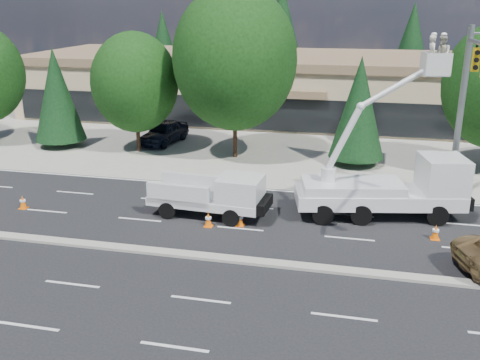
# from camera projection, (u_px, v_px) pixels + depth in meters

# --- Properties ---
(ground) EXTENTS (140.00, 140.00, 0.00)m
(ground) POSITION_uv_depth(u_px,v_px,m) (223.00, 259.00, 21.88)
(ground) COLOR black
(ground) RESTS_ON ground
(concrete_apron) EXTENTS (140.00, 22.00, 0.01)m
(concrete_apron) POSITION_uv_depth(u_px,v_px,m) (289.00, 141.00, 40.39)
(concrete_apron) COLOR gray
(concrete_apron) RESTS_ON ground
(road_median) EXTENTS (120.00, 0.55, 0.12)m
(road_median) POSITION_uv_depth(u_px,v_px,m) (223.00, 258.00, 21.86)
(road_median) COLOR gray
(road_median) RESTS_ON ground
(strip_mall) EXTENTS (50.40, 15.40, 5.50)m
(strip_mall) POSITION_uv_depth(u_px,v_px,m) (304.00, 85.00, 48.72)
(strip_mall) COLOR tan
(strip_mall) RESTS_ON ground
(tree_front_b) EXTENTS (3.57, 3.57, 7.04)m
(tree_front_b) POSITION_uv_depth(u_px,v_px,m) (57.00, 95.00, 37.89)
(tree_front_b) COLOR #332114
(tree_front_b) RESTS_ON ground
(tree_front_c) EXTENTS (5.93, 5.93, 8.23)m
(tree_front_c) POSITION_uv_depth(u_px,v_px,m) (135.00, 82.00, 36.32)
(tree_front_c) COLOR #332114
(tree_front_c) RESTS_ON ground
(tree_front_d) EXTENTS (8.07, 8.07, 11.19)m
(tree_front_d) POSITION_uv_depth(u_px,v_px,m) (235.00, 59.00, 34.31)
(tree_front_d) COLOR #332114
(tree_front_d) RESTS_ON ground
(tree_front_e) EXTENTS (3.51, 3.51, 6.93)m
(tree_front_e) POSITION_uv_depth(u_px,v_px,m) (359.00, 108.00, 33.55)
(tree_front_e) COLOR #332114
(tree_front_e) RESTS_ON ground
(tree_back_a) EXTENTS (4.62, 4.62, 9.10)m
(tree_back_a) POSITION_uv_depth(u_px,v_px,m) (163.00, 48.00, 62.94)
(tree_back_a) COLOR #332114
(tree_back_a) RESTS_ON ground
(tree_back_b) EXTENTS (6.16, 6.16, 12.13)m
(tree_back_b) POSITION_uv_depth(u_px,v_px,m) (281.00, 35.00, 59.52)
(tree_back_b) COLOR #332114
(tree_back_b) RESTS_ON ground
(tree_back_c) EXTENTS (5.11, 5.11, 10.08)m
(tree_back_c) POSITION_uv_depth(u_px,v_px,m) (411.00, 47.00, 56.96)
(tree_back_c) COLOR #332114
(tree_back_c) RESTS_ON ground
(signal_mast) EXTENTS (2.76, 10.16, 9.00)m
(signal_mast) POSITION_uv_depth(u_px,v_px,m) (473.00, 93.00, 24.40)
(signal_mast) COLOR gray
(signal_mast) RESTS_ON ground
(utility_pickup) EXTENTS (5.68, 2.49, 2.13)m
(utility_pickup) POSITION_uv_depth(u_px,v_px,m) (214.00, 199.00, 26.06)
(utility_pickup) COLOR silver
(utility_pickup) RESTS_ON ground
(bucket_truck) EXTENTS (8.28, 3.96, 8.75)m
(bucket_truck) POSITION_uv_depth(u_px,v_px,m) (394.00, 180.00, 25.73)
(bucket_truck) COLOR silver
(bucket_truck) RESTS_ON ground
(traffic_cone_a) EXTENTS (0.40, 0.40, 0.70)m
(traffic_cone_a) POSITION_uv_depth(u_px,v_px,m) (23.00, 202.00, 27.20)
(traffic_cone_a) COLOR #FF6608
(traffic_cone_a) RESTS_ON ground
(traffic_cone_b) EXTENTS (0.40, 0.40, 0.70)m
(traffic_cone_b) POSITION_uv_depth(u_px,v_px,m) (208.00, 220.00, 25.01)
(traffic_cone_b) COLOR #FF6608
(traffic_cone_b) RESTS_ON ground
(traffic_cone_c) EXTENTS (0.40, 0.40, 0.70)m
(traffic_cone_c) POSITION_uv_depth(u_px,v_px,m) (240.00, 219.00, 25.09)
(traffic_cone_c) COLOR #FF6608
(traffic_cone_c) RESTS_ON ground
(traffic_cone_d) EXTENTS (0.40, 0.40, 0.70)m
(traffic_cone_d) POSITION_uv_depth(u_px,v_px,m) (436.00, 232.00, 23.66)
(traffic_cone_d) COLOR #FF6608
(traffic_cone_d) RESTS_ON ground
(parked_car_west) EXTENTS (2.77, 5.17, 1.67)m
(parked_car_west) POSITION_uv_depth(u_px,v_px,m) (164.00, 132.00, 39.66)
(parked_car_west) COLOR black
(parked_car_west) RESTS_ON ground
(parked_car_east) EXTENTS (2.77, 5.29, 1.66)m
(parked_car_east) POSITION_uv_depth(u_px,v_px,m) (354.00, 131.00, 40.06)
(parked_car_east) COLOR black
(parked_car_east) RESTS_ON ground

